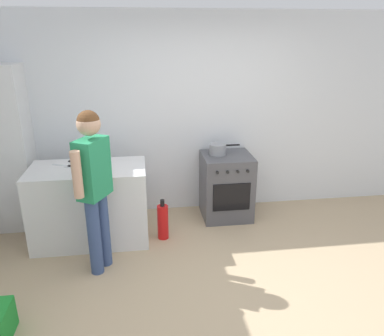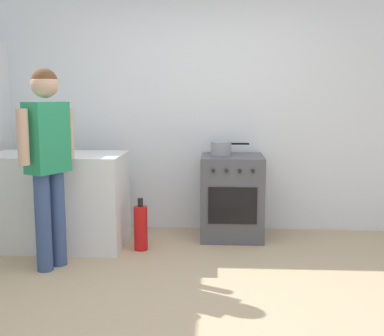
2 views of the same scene
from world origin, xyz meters
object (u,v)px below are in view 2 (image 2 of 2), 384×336
object	(u,v)px
oven_left	(232,197)
knife_carving	(52,151)
knife_paring	(40,153)
person	(47,151)
knife_chef	(34,152)
fire_extinguisher	(141,228)
pot	(221,148)

from	to	relation	value
oven_left	knife_carving	xyz separation A→B (m)	(-1.80, -0.18, 0.48)
knife_paring	person	bearing A→B (deg)	-64.44
knife_chef	fire_extinguisher	bearing A→B (deg)	-10.48
oven_left	pot	world-z (taller)	pot
pot	knife_carving	size ratio (longest dim) A/B	1.25
pot	person	world-z (taller)	person
knife_chef	knife_paring	bearing A→B (deg)	-44.62
fire_extinguisher	person	bearing A→B (deg)	-142.39
knife_carving	fire_extinguisher	xyz separation A→B (m)	(0.93, -0.29, -0.69)
person	knife_chef	bearing A→B (deg)	118.86
pot	knife_chef	size ratio (longest dim) A/B	1.33
pot	fire_extinguisher	bearing A→B (deg)	-144.69
knife_paring	knife_carving	world-z (taller)	same
knife_chef	pot	bearing A→B (deg)	10.45
person	fire_extinguisher	bearing A→B (deg)	37.61
fire_extinguisher	knife_paring	bearing A→B (deg)	174.11
knife_paring	person	size ratio (longest dim) A/B	0.12
knife_carving	knife_chef	size ratio (longest dim) A/B	1.06
oven_left	fire_extinguisher	bearing A→B (deg)	-151.22
oven_left	knife_chef	xyz separation A→B (m)	(-1.94, -0.28, 0.48)
knife_paring	fire_extinguisher	world-z (taller)	knife_paring
oven_left	person	bearing A→B (deg)	-147.13
oven_left	fire_extinguisher	size ratio (longest dim) A/B	1.70
knife_paring	fire_extinguisher	distance (m)	1.20
knife_paring	knife_chef	distance (m)	0.14
pot	knife_carving	bearing A→B (deg)	-171.83
knife_carving	person	distance (m)	0.86
pot	fire_extinguisher	xyz separation A→B (m)	(-0.76, -0.54, -0.70)
knife_chef	person	size ratio (longest dim) A/B	0.18
person	knife_carving	bearing A→B (deg)	107.13
oven_left	fire_extinguisher	distance (m)	1.01
knife_chef	person	distance (m)	0.83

